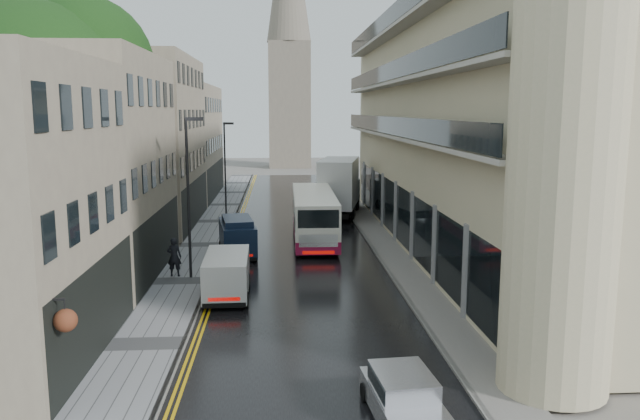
{
  "coord_description": "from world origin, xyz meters",
  "views": [
    {
      "loc": [
        -1.05,
        -10.63,
        8.34
      ],
      "look_at": [
        0.81,
        18.0,
        3.74
      ],
      "focal_mm": 35.0,
      "sensor_mm": 36.0,
      "label": 1
    }
  ],
  "objects": [
    {
      "name": "road",
      "position": [
        0.0,
        27.5,
        0.01
      ],
      "size": [
        9.0,
        85.0,
        0.02
      ],
      "primitive_type": "cube",
      "color": "black",
      "rests_on": "ground"
    },
    {
      "name": "left_sidewalk",
      "position": [
        -5.85,
        27.5,
        0.06
      ],
      "size": [
        2.7,
        85.0,
        0.12
      ],
      "primitive_type": "cube",
      "color": "gray",
      "rests_on": "ground"
    },
    {
      "name": "right_sidewalk",
      "position": [
        5.4,
        27.5,
        0.06
      ],
      "size": [
        1.8,
        85.0,
        0.12
      ],
      "primitive_type": "cube",
      "color": "slate",
      "rests_on": "ground"
    },
    {
      "name": "old_shop_row",
      "position": [
        -9.45,
        30.0,
        6.0
      ],
      "size": [
        4.5,
        56.0,
        12.0
      ],
      "primitive_type": null,
      "color": "gray",
      "rests_on": "ground"
    },
    {
      "name": "modern_block",
      "position": [
        10.3,
        26.0,
        7.0
      ],
      "size": [
        8.0,
        40.0,
        14.0
      ],
      "primitive_type": null,
      "color": "#B6AD87",
      "rests_on": "ground"
    },
    {
      "name": "church_spire",
      "position": [
        0.5,
        82.0,
        20.0
      ],
      "size": [
        6.4,
        6.4,
        40.0
      ],
      "primitive_type": null,
      "color": "slate",
      "rests_on": "ground"
    },
    {
      "name": "tree_near",
      "position": [
        -12.5,
        20.0,
        6.95
      ],
      "size": [
        10.56,
        10.56,
        13.89
      ],
      "primitive_type": null,
      "color": "black",
      "rests_on": "ground"
    },
    {
      "name": "tree_far",
      "position": [
        -12.2,
        33.0,
        6.23
      ],
      "size": [
        9.24,
        9.24,
        12.46
      ],
      "primitive_type": null,
      "color": "black",
      "rests_on": "ground"
    },
    {
      "name": "cream_bus",
      "position": [
        -0.08,
        25.86,
        1.56
      ],
      "size": [
        2.67,
        11.31,
        3.08
      ],
      "primitive_type": null,
      "rotation": [
        0.0,
        0.0,
        -0.01
      ],
      "color": "white",
      "rests_on": "road"
    },
    {
      "name": "white_lorry",
      "position": [
        2.12,
        36.48,
        2.31
      ],
      "size": [
        4.34,
        9.09,
        4.59
      ],
      "primitive_type": null,
      "rotation": [
        0.0,
        0.0,
        -0.2
      ],
      "color": "silver",
      "rests_on": "road"
    },
    {
      "name": "white_van",
      "position": [
        -4.3,
        15.15,
        1.02
      ],
      "size": [
        1.99,
        4.46,
        2.0
      ],
      "primitive_type": null,
      "rotation": [
        0.0,
        0.0,
        0.02
      ],
      "color": "beige",
      "rests_on": "road"
    },
    {
      "name": "navy_van",
      "position": [
        -4.13,
        23.21,
        1.19
      ],
      "size": [
        2.5,
        4.8,
        2.33
      ],
      "primitive_type": null,
      "rotation": [
        0.0,
        0.0,
        0.15
      ],
      "color": "black",
      "rests_on": "road"
    },
    {
      "name": "pedestrian",
      "position": [
        -6.35,
        20.1,
        1.11
      ],
      "size": [
        0.76,
        0.54,
        1.97
      ],
      "primitive_type": "imported",
      "rotation": [
        0.0,
        0.0,
        3.04
      ],
      "color": "black",
      "rests_on": "left_sidewalk"
    },
    {
      "name": "lamp_post_near",
      "position": [
        -5.52,
        19.83,
        4.05
      ],
      "size": [
        0.9,
        0.49,
        7.85
      ],
      "primitive_type": null,
      "rotation": [
        0.0,
        0.0,
        0.35
      ],
      "color": "black",
      "rests_on": "left_sidewalk"
    },
    {
      "name": "lamp_post_far",
      "position": [
        -5.15,
        36.47,
        3.77
      ],
      "size": [
        0.82,
        0.5,
        7.29
      ],
      "primitive_type": null,
      "rotation": [
        0.0,
        0.0,
        -0.42
      ],
      "color": "black",
      "rests_on": "left_sidewalk"
    }
  ]
}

